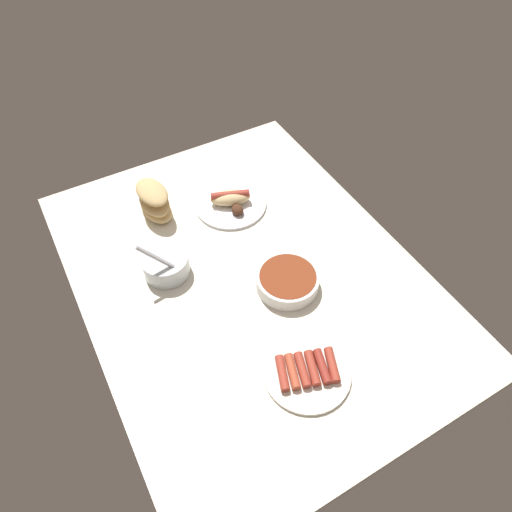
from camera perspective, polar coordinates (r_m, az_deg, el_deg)
ground_plane at (r=134.75cm, az=-1.06°, el=-2.47°), size 120.00×90.00×3.00cm
bowl_chili at (r=129.12cm, az=3.84°, el=-2.96°), size 17.33×17.33×4.55cm
bowl_coleslaw at (r=133.51cm, az=-10.89°, el=-0.95°), size 13.13×13.60×15.35cm
plate_hotdog_assembled at (r=150.96cm, az=-3.08°, el=6.63°), size 22.96×22.96×5.61cm
plate_sausages at (r=116.95cm, az=6.20°, el=-13.68°), size 21.46×21.46×3.23cm
bread_stack at (r=148.92cm, az=-12.25°, el=6.52°), size 14.90×9.83×10.80cm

